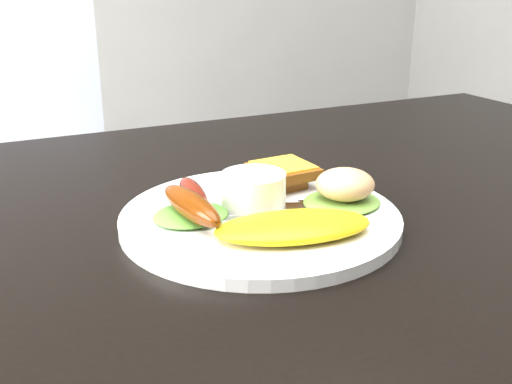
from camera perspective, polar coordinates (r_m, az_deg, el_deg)
name	(u,v)px	position (r m, az deg, el deg)	size (l,w,h in m)	color
dining_table	(326,206)	(0.73, 6.69, -1.31)	(1.20, 0.80, 0.04)	black
dining_chair	(33,214)	(1.54, -20.44, -2.01)	(0.44, 0.44, 0.05)	tan
person	(179,151)	(1.12, -7.33, 3.89)	(0.49, 0.33, 1.37)	navy
plate	(260,218)	(0.62, 0.40, -2.53)	(0.29, 0.29, 0.01)	white
lettuce_left	(191,215)	(0.61, -6.24, -2.18)	(0.08, 0.07, 0.01)	#558A31
lettuce_right	(342,202)	(0.65, 8.16, -0.92)	(0.09, 0.08, 0.01)	#4F8332
omelette	(293,227)	(0.56, 3.57, -3.31)	(0.15, 0.07, 0.02)	#FBF30C
sausage_a	(191,205)	(0.59, -6.19, -1.25)	(0.03, 0.11, 0.03)	#682F05
sausage_b	(193,194)	(0.62, -5.99, -0.23)	(0.02, 0.09, 0.02)	#65120C
ramekin	(253,191)	(0.63, -0.25, 0.05)	(0.07, 0.07, 0.04)	white
toast_a	(268,182)	(0.69, 1.16, 0.99)	(0.07, 0.07, 0.01)	brown
toast_b	(283,171)	(0.69, 2.61, 2.02)	(0.07, 0.07, 0.01)	brown
potato_salad	(345,184)	(0.64, 8.48, 0.73)	(0.06, 0.06, 0.03)	beige
fork	(225,220)	(0.60, -3.01, -2.67)	(0.14, 0.01, 0.00)	#ADAFB7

